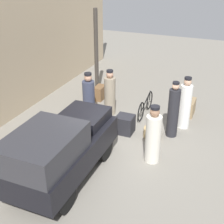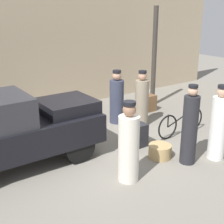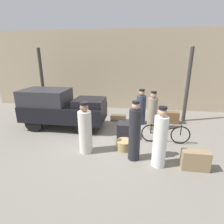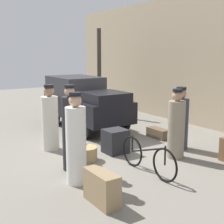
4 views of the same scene
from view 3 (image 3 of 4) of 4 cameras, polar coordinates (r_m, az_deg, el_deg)
The scene contains 16 objects.
ground_plane at distance 7.12m, azimuth -1.85°, elevation -7.72°, with size 30.00×30.00×0.00m, color gray.
station_building_facade at distance 10.49m, azimuth 2.14°, elevation 13.32°, with size 16.00×0.15×4.50m.
canopy_pillar_left at distance 10.02m, azimuth -21.78°, elevation 8.90°, with size 0.17×0.17×3.47m.
canopy_pillar_right at distance 8.97m, azimuth 23.44°, elevation 7.80°, with size 0.17×0.17×3.47m.
truck at distance 7.99m, azimuth -16.38°, elevation 1.57°, with size 3.57×1.54×1.70m.
bicycle at distance 6.71m, azimuth 17.03°, elevation -6.84°, with size 1.75×0.04×0.74m.
wicker_basket at distance 6.12m, azimuth 3.97°, elevation -10.60°, with size 0.55×0.55×0.32m.
conductor_in_dark_uniform at distance 5.30m, azimuth 7.38°, elevation -6.96°, with size 0.35×0.35×1.85m.
porter_standing_middle at distance 5.15m, azimuth 15.39°, elevation -8.75°, with size 0.39×0.39×1.79m.
porter_with_bicycle at distance 7.67m, azimuth 13.04°, elevation -0.16°, with size 0.40×0.40×1.68m.
porter_carrying_trunk at distance 5.75m, azimuth -8.74°, elevation -5.88°, with size 0.43×0.43×1.72m.
porter_lifting_near_truck at distance 8.24m, azimuth 9.45°, elevation 1.16°, with size 0.43×0.43×1.64m.
suitcase_tan_flat at distance 6.87m, azimuth 4.02°, elevation -5.96°, with size 0.52×0.56×0.61m.
suitcase_black_upright at distance 5.58m, azimuth 25.52°, elevation -14.03°, with size 0.75×0.30×0.57m.
suitcase_small_leather at distance 8.69m, azimuth 2.01°, elevation -1.87°, with size 0.73×0.32×0.29m.
trunk_wicker_pale at distance 8.78m, azimuth 19.03°, elevation -1.73°, with size 0.60×0.35×0.55m.
Camera 3 is at (1.18, -6.32, 3.06)m, focal length 28.00 mm.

